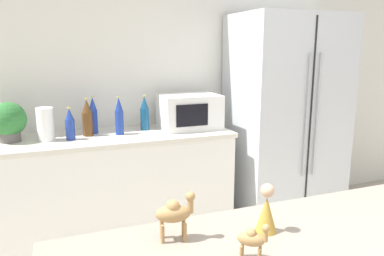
% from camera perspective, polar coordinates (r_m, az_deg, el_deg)
% --- Properties ---
extents(wall_back, '(8.00, 0.06, 2.55)m').
position_cam_1_polar(wall_back, '(3.33, -4.88, 7.40)').
color(wall_back, silver).
rests_on(wall_back, ground_plane).
extents(back_counter, '(1.81, 0.63, 0.89)m').
position_cam_1_polar(back_counter, '(3.10, -11.25, -8.95)').
color(back_counter, white).
rests_on(back_counter, ground_plane).
extents(refrigerator, '(0.94, 0.72, 1.83)m').
position_cam_1_polar(refrigerator, '(3.47, 13.99, 1.27)').
color(refrigerator, silver).
rests_on(refrigerator, ground_plane).
extents(potted_plant, '(0.24, 0.24, 0.29)m').
position_cam_1_polar(potted_plant, '(2.95, -26.15, 0.99)').
color(potted_plant, '#595451').
rests_on(potted_plant, back_counter).
extents(paper_towel_roll, '(0.12, 0.12, 0.24)m').
position_cam_1_polar(paper_towel_roll, '(2.88, -21.44, 0.53)').
color(paper_towel_roll, white).
rests_on(paper_towel_roll, back_counter).
extents(microwave, '(0.48, 0.37, 0.28)m').
position_cam_1_polar(microwave, '(3.11, -0.42, 2.55)').
color(microwave, white).
rests_on(microwave, back_counter).
extents(back_bottle_0, '(0.08, 0.08, 0.29)m').
position_cam_1_polar(back_bottle_0, '(2.94, -15.67, 1.48)').
color(back_bottle_0, brown).
rests_on(back_bottle_0, back_counter).
extents(back_bottle_1, '(0.07, 0.07, 0.28)m').
position_cam_1_polar(back_bottle_1, '(3.07, -7.24, 2.21)').
color(back_bottle_1, navy).
rests_on(back_bottle_1, back_counter).
extents(back_bottle_2, '(0.06, 0.06, 0.29)m').
position_cam_1_polar(back_bottle_2, '(3.02, -14.82, 1.84)').
color(back_bottle_2, navy).
rests_on(back_bottle_2, back_counter).
extents(back_bottle_3, '(0.06, 0.06, 0.30)m').
position_cam_1_polar(back_bottle_3, '(2.93, -11.04, 1.75)').
color(back_bottle_3, navy).
rests_on(back_bottle_3, back_counter).
extents(back_bottle_4, '(0.07, 0.07, 0.24)m').
position_cam_1_polar(back_bottle_4, '(2.85, -18.10, 0.52)').
color(back_bottle_4, navy).
rests_on(back_bottle_4, back_counter).
extents(camel_figurine, '(0.09, 0.08, 0.12)m').
position_cam_1_polar(camel_figurine, '(1.13, 9.20, -16.28)').
color(camel_figurine, '#A87F4C').
rests_on(camel_figurine, bar_counter).
extents(camel_figurine_second, '(0.13, 0.08, 0.16)m').
position_cam_1_polar(camel_figurine_second, '(1.21, -2.64, -12.74)').
color(camel_figurine_second, '#A87F4C').
rests_on(camel_figurine_second, bar_counter).
extents(wise_man_figurine_crimson, '(0.07, 0.07, 0.17)m').
position_cam_1_polar(wise_man_figurine_crimson, '(1.29, 11.28, -12.35)').
color(wise_man_figurine_crimson, '#B28933').
rests_on(wise_man_figurine_crimson, bar_counter).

